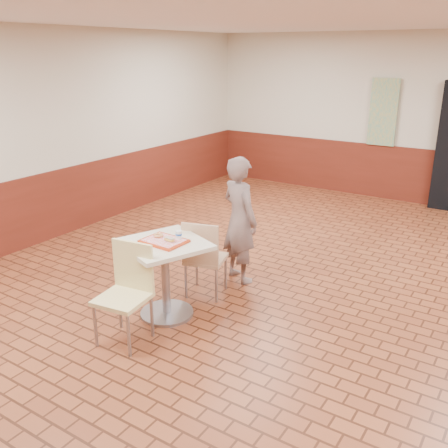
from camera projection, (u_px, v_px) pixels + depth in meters
The scene contains 11 objects.
room_shell at pixel (296, 176), 4.85m from camera, with size 8.01×10.01×3.01m.
wainscot_band at pixel (291, 270), 5.18m from camera, with size 8.00×10.00×1.00m.
promo_poster at pixel (383, 112), 9.04m from camera, with size 0.50×0.03×1.20m, color gray.
main_table at pixel (165, 267), 5.13m from camera, with size 0.78×0.78×0.82m.
chair_main_front at pixel (127, 288), 4.72m from camera, with size 0.50×0.50×0.96m.
chair_main_back at pixel (204, 255), 5.55m from camera, with size 0.52×0.52×0.91m.
customer at pixel (240, 220), 5.90m from camera, with size 0.56×0.37×1.53m, color #745F5A.
serving_tray at pixel (164, 241), 5.04m from camera, with size 0.43×0.33×0.03m.
ring_donut at pixel (158, 235), 5.11m from camera, with size 0.10×0.10×0.03m, color #C38047.
long_john_donut at pixel (169, 240), 4.99m from camera, with size 0.14×0.08×0.04m.
paper_cup at pixel (179, 235), 5.06m from camera, with size 0.07×0.07×0.08m.
Camera 1 is at (1.99, -4.35, 2.66)m, focal length 40.00 mm.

